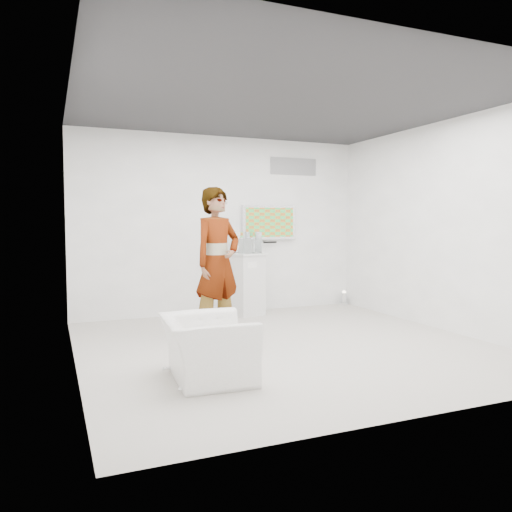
% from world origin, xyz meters
% --- Properties ---
extents(room, '(5.01, 5.01, 3.00)m').
position_xyz_m(room, '(0.00, 0.00, 1.50)').
color(room, '#B0ACA1').
rests_on(room, ground).
extents(tv, '(1.00, 0.08, 0.60)m').
position_xyz_m(tv, '(0.85, 2.45, 1.55)').
color(tv, silver).
rests_on(tv, room).
extents(logo_decal, '(0.90, 0.02, 0.30)m').
position_xyz_m(logo_decal, '(1.35, 2.49, 2.55)').
color(logo_decal, gray).
rests_on(logo_decal, room).
extents(person, '(0.87, 0.73, 2.02)m').
position_xyz_m(person, '(-0.65, 0.77, 1.01)').
color(person, white).
rests_on(person, room).
extents(armchair, '(0.90, 1.01, 0.62)m').
position_xyz_m(armchair, '(-1.31, -0.92, 0.31)').
color(armchair, white).
rests_on(armchair, room).
extents(pedestal, '(0.61, 0.61, 1.04)m').
position_xyz_m(pedestal, '(0.32, 2.15, 0.52)').
color(pedestal, silver).
rests_on(pedestal, room).
extents(floor_uplight, '(0.19, 0.19, 0.26)m').
position_xyz_m(floor_uplight, '(2.36, 2.36, 0.13)').
color(floor_uplight, white).
rests_on(floor_uplight, room).
extents(vitrine, '(0.41, 0.41, 0.36)m').
position_xyz_m(vitrine, '(0.32, 2.15, 1.22)').
color(vitrine, silver).
rests_on(vitrine, pedestal).
extents(console, '(0.14, 0.17, 0.24)m').
position_xyz_m(console, '(0.32, 2.15, 1.16)').
color(console, silver).
rests_on(console, pedestal).
extents(wii_remote, '(0.12, 0.13, 0.04)m').
position_xyz_m(wii_remote, '(-0.48, 1.01, 1.82)').
color(wii_remote, silver).
rests_on(wii_remote, person).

